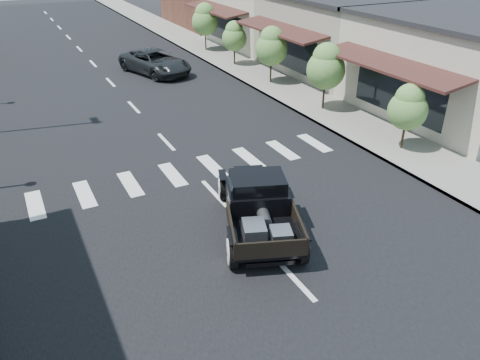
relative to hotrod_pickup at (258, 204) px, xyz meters
name	(u,v)px	position (x,y,z in m)	size (l,w,h in m)	color
ground	(241,222)	(-0.31, 0.52, -0.86)	(120.00, 120.00, 0.00)	black
road	(119,92)	(-0.31, 15.52, -0.85)	(14.00, 80.00, 0.02)	black
road_markings	(146,120)	(-0.31, 10.52, -0.86)	(12.00, 60.00, 0.06)	silver
sidewalk_right	(252,72)	(8.19, 15.52, -0.78)	(3.00, 80.00, 0.15)	gray
storefront_near	(477,65)	(14.69, 4.52, 1.39)	(10.00, 9.00, 4.50)	beige
storefront_mid	(357,33)	(14.69, 13.52, 1.39)	(10.00, 9.00, 4.50)	gray
storefront_far	(282,13)	(14.69, 22.52, 1.39)	(10.00, 9.00, 4.50)	beige
small_tree_a	(406,118)	(7.99, 2.25, 0.59)	(1.55, 1.55, 2.59)	#53803B
small_tree_b	(325,78)	(7.99, 7.67, 0.85)	(1.87, 1.87, 3.12)	#53803B
small_tree_c	(271,56)	(7.99, 12.83, 0.83)	(1.84, 1.84, 3.07)	#53803B
small_tree_d	(234,44)	(7.99, 17.55, 0.63)	(1.61, 1.61, 2.68)	#53803B
small_tree_e	(205,27)	(7.99, 22.33, 0.90)	(1.93, 1.93, 3.21)	#53803B
hotrod_pickup	(258,204)	(0.00, 0.00, 0.00)	(2.31, 4.95, 1.72)	black
second_car	(155,62)	(2.73, 18.17, -0.13)	(2.43, 5.27, 1.46)	black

